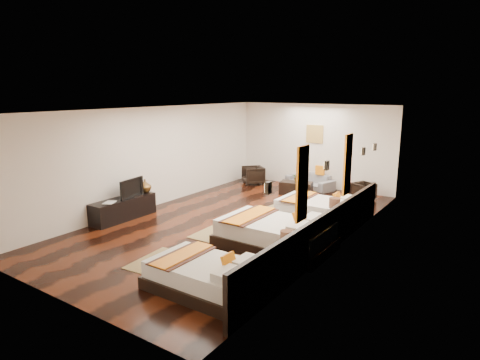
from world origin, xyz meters
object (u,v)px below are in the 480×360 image
Objects in this scene: bed_far at (320,210)px; figurine at (145,186)px; tv_console at (123,209)px; table_plant at (297,177)px; sofa at (310,181)px; tv at (129,188)px; bed_mid at (276,234)px; bed_near at (208,276)px; nightstand_a at (286,258)px; book at (105,203)px; armchair_left at (253,175)px; coffee_table at (296,188)px; nightstand_b at (334,223)px; armchair_right at (363,191)px.

figurine is (-4.20, -1.97, 0.46)m from bed_far.
table_plant is at bearing 62.81° from tv_console.
sofa is at bearing 89.08° from table_plant.
bed_mid is at bearing -94.79° from tv.
sofa is (-1.68, 7.64, -0.01)m from bed_near.
nightstand_a is 5.13m from figurine.
tv_console is at bearing 174.08° from nightstand_a.
figurine is (0.00, 1.32, 0.16)m from book.
table_plant is (-2.45, 5.37, 0.25)m from nightstand_a.
armchair_left is at bearing 126.85° from bed_mid.
coffee_table is 3.72× the size of table_plant.
bed_near is at bearing -22.07° from armchair_left.
tv_console is at bearing -146.86° from bed_far.
bed_mid is 6.65× the size of figurine.
tv is (-4.89, -1.59, 0.48)m from nightstand_b.
figurine reaches higher than tv_console.
nightstand_a is at bearing -65.52° from table_plant.
nightstand_a is 4.97m from tv_console.
bed_mid is 2.60× the size of nightstand_b.
tv reaches higher than bed_near.
nightstand_a is 4.97m from tv.
nightstand_b reaches higher than armchair_left.
bed_mid is at bearing -4.10° from figurine.
tv is 2.41× the size of figurine.
bed_near is 4.56m from bed_far.
bed_mid is 5.62m from sofa.
bed_mid is at bearing -159.87° from armchair_right.
nightstand_a is at bearing -50.91° from sofa.
armchair_left is at bearing 126.92° from nightstand_a.
table_plant is at bearing 104.25° from bed_near.
nightstand_a is 0.95× the size of tv.
bed_near is 2.30× the size of tv.
table_plant is at bearing 128.48° from nightstand_b.
sofa reaches higher than coffee_table.
tv is at bearing 86.14° from book.
armchair_left is at bearing 168.19° from table_plant.
sofa is at bearing 111.00° from nightstand_a.
sofa is at bearing -32.24° from tv.
bed_mid is at bearing -68.83° from table_plant.
armchair_right is (4.50, 5.31, -0.01)m from tv_console.
bed_near is 2.29m from bed_mid.
nightstand_b is 2.56× the size of figurine.
bed_near reaches higher than book.
nightstand_b is 5.06m from figurine.
tv is 1.23× the size of armchair_left.
figurine is at bearing -56.67° from armchair_left.
nightstand_b is 3.94m from table_plant.
nightstand_b reaches higher than table_plant.
table_plant is at bearing 128.67° from bed_far.
tv_console is 1.05× the size of sofa.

